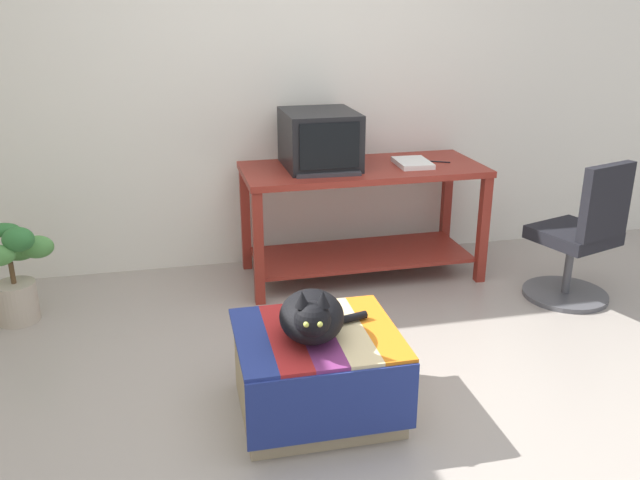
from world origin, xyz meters
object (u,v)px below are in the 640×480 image
(book, at_px, (413,163))
(cat, at_px, (312,316))
(desk, at_px, (362,201))
(tv_monitor, at_px, (320,140))
(ottoman_with_blanket, at_px, (317,372))
(office_chair, at_px, (580,242))
(keyboard, at_px, (327,173))
(potted_plant, at_px, (15,273))

(book, height_order, cat, book)
(desk, distance_m, cat, 1.69)
(tv_monitor, relative_size, ottoman_with_blanket, 0.75)
(book, xyz_separation_m, office_chair, (0.86, -0.64, -0.38))
(book, relative_size, ottoman_with_blanket, 0.41)
(book, relative_size, cat, 0.64)
(book, bearing_deg, keyboard, -167.61)
(ottoman_with_blanket, xyz_separation_m, office_chair, (1.81, 0.81, 0.18))
(tv_monitor, height_order, keyboard, tv_monitor)
(desk, distance_m, tv_monitor, 0.49)
(tv_monitor, bearing_deg, office_chair, -27.91)
(desk, height_order, keyboard, keyboard)
(desk, bearing_deg, keyboard, -151.35)
(tv_monitor, xyz_separation_m, potted_plant, (-1.85, -0.28, -0.63))
(keyboard, distance_m, potted_plant, 1.91)
(desk, relative_size, book, 5.41)
(keyboard, xyz_separation_m, potted_plant, (-1.85, -0.07, -0.47))
(tv_monitor, bearing_deg, keyboard, -90.70)
(ottoman_with_blanket, bearing_deg, keyboard, 74.94)
(office_chair, bearing_deg, book, -55.21)
(desk, distance_m, office_chair, 1.37)
(ottoman_with_blanket, relative_size, potted_plant, 1.17)
(keyboard, bearing_deg, tv_monitor, 92.67)
(desk, distance_m, potted_plant, 2.14)
(potted_plant, bearing_deg, desk, 6.14)
(desk, distance_m, keyboard, 0.40)
(desk, bearing_deg, cat, -114.10)
(desk, bearing_deg, tv_monitor, 167.49)
(desk, height_order, potted_plant, desk)
(keyboard, height_order, book, book)
(ottoman_with_blanket, distance_m, potted_plant, 1.96)
(desk, xyz_separation_m, keyboard, (-0.27, -0.15, 0.25))
(tv_monitor, height_order, ottoman_with_blanket, tv_monitor)
(tv_monitor, height_order, potted_plant, tv_monitor)
(tv_monitor, distance_m, potted_plant, 1.97)
(ottoman_with_blanket, bearing_deg, potted_plant, 139.47)
(desk, bearing_deg, book, -8.83)
(desk, xyz_separation_m, potted_plant, (-2.12, -0.23, -0.22))
(ottoman_with_blanket, height_order, cat, cat)
(book, xyz_separation_m, cat, (-0.99, -1.51, -0.26))
(office_chair, bearing_deg, desk, -48.61)
(desk, height_order, cat, desk)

